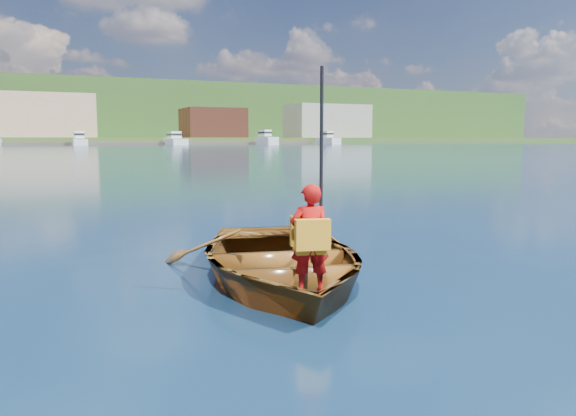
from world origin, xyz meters
name	(u,v)px	position (x,y,z in m)	size (l,w,h in m)	color
ground	(323,259)	(0.00, 0.00, 0.00)	(600.00, 600.00, 0.00)	#0F1E3D
rowboat	(279,260)	(-1.00, -0.85, 0.24)	(3.42, 4.24, 0.78)	maroon
child_paddler	(310,237)	(-1.04, -1.76, 0.66)	(0.44, 0.39, 2.23)	#A90C0B
shoreline	(53,117)	(0.00, 236.61, 10.32)	(400.00, 140.00, 22.00)	#325224
dock	(20,144)	(-9.14, 148.00, 0.40)	(160.05, 8.20, 0.80)	#50433D
waterfront_buildings	(26,116)	(-7.74, 165.00, 7.74)	(202.00, 16.00, 14.00)	brown
marina_yachts	(64,140)	(0.90, 143.33, 1.39)	(142.88, 13.93, 4.44)	white
hillside_trees	(58,95)	(2.62, 246.39, 19.76)	(297.89, 86.55, 25.65)	#382314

